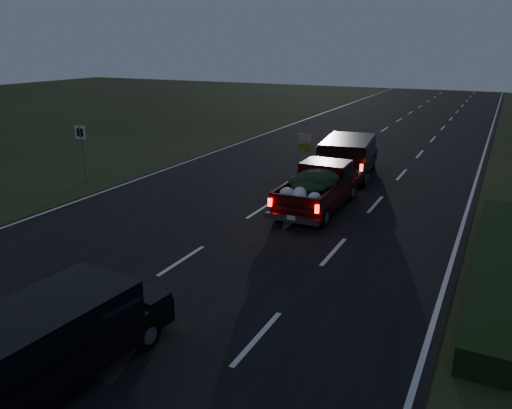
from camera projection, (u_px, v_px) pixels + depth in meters
The scene contains 7 objects.
ground at pixel (182, 261), 13.90m from camera, with size 120.00×120.00×0.00m, color black.
road_asphalt at pixel (182, 261), 13.90m from camera, with size 14.00×120.00×0.02m, color black.
hedge_row at pixel (494, 263), 13.05m from camera, with size 1.00×10.00×0.60m, color black.
route_sign at pixel (82, 145), 21.26m from camera, with size 0.55×0.08×2.50m.
pickup_truck at pixel (318, 185), 17.97m from camera, with size 1.86×4.69×2.44m.
lead_suv at pixel (348, 153), 22.35m from camera, with size 2.69×5.22×1.44m.
rear_suv at pixel (51, 332), 8.78m from camera, with size 2.09×4.39×1.23m.
Camera 1 is at (7.55, -10.47, 5.77)m, focal length 35.00 mm.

